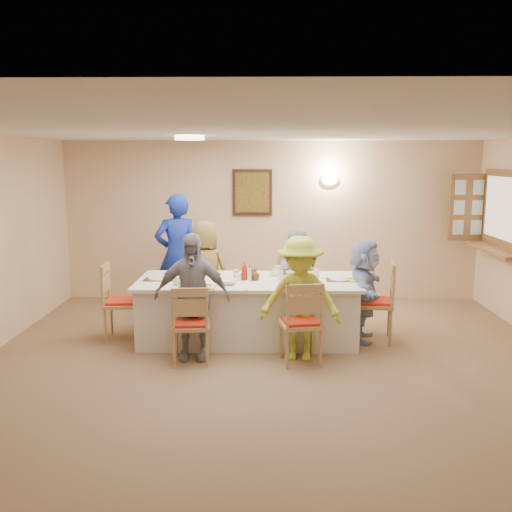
{
  "coord_description": "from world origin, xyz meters",
  "views": [
    {
      "loc": [
        -0.07,
        -5.46,
        2.24
      ],
      "look_at": [
        -0.2,
        1.4,
        1.05
      ],
      "focal_mm": 40.0,
      "sensor_mm": 36.0,
      "label": 1
    }
  ],
  "objects_px": {
    "chair_front_left": "(191,323)",
    "diner_front_left": "(192,296)",
    "chair_left_end": "(123,301)",
    "diner_back_right": "(294,277)",
    "caregiver": "(177,255)",
    "chair_back_right": "(294,290)",
    "chair_front_right": "(300,321)",
    "dining_table": "(248,310)",
    "chair_right_end": "(374,301)",
    "serving_hatch": "(506,212)",
    "chair_back_left": "(206,290)",
    "diner_front_right": "(300,299)",
    "condiment_ketchup": "(244,271)",
    "diner_back_left": "(205,273)",
    "diner_right_end": "(364,291)"
  },
  "relations": [
    {
      "from": "chair_front_left",
      "to": "diner_front_left",
      "type": "distance_m",
      "value": 0.3
    },
    {
      "from": "chair_left_end",
      "to": "diner_front_left",
      "type": "distance_m",
      "value": 1.19
    },
    {
      "from": "diner_front_left",
      "to": "diner_back_right",
      "type": "bearing_deg",
      "value": 48.13
    },
    {
      "from": "caregiver",
      "to": "chair_back_right",
      "type": "bearing_deg",
      "value": 145.37
    },
    {
      "from": "chair_front_right",
      "to": "chair_left_end",
      "type": "xyz_separation_m",
      "value": [
        -2.15,
        0.8,
        0.01
      ]
    },
    {
      "from": "diner_back_right",
      "to": "chair_front_right",
      "type": "bearing_deg",
      "value": 101.51
    },
    {
      "from": "chair_front_left",
      "to": "diner_back_right",
      "type": "xyz_separation_m",
      "value": [
        1.2,
        1.48,
        0.21
      ]
    },
    {
      "from": "dining_table",
      "to": "chair_front_left",
      "type": "bearing_deg",
      "value": -126.87
    },
    {
      "from": "caregiver",
      "to": "diner_back_right",
      "type": "bearing_deg",
      "value": 141.45
    },
    {
      "from": "chair_back_right",
      "to": "chair_front_left",
      "type": "bearing_deg",
      "value": -133.63
    },
    {
      "from": "chair_right_end",
      "to": "chair_front_left",
      "type": "bearing_deg",
      "value": -60.2
    },
    {
      "from": "chair_front_right",
      "to": "caregiver",
      "type": "height_order",
      "value": "caregiver"
    },
    {
      "from": "serving_hatch",
      "to": "chair_right_end",
      "type": "xyz_separation_m",
      "value": [
        -1.96,
        -1.04,
        -1.0
      ]
    },
    {
      "from": "serving_hatch",
      "to": "diner_front_left",
      "type": "relative_size",
      "value": 1.05
    },
    {
      "from": "chair_back_left",
      "to": "chair_right_end",
      "type": "relative_size",
      "value": 0.9
    },
    {
      "from": "chair_back_right",
      "to": "chair_right_end",
      "type": "bearing_deg",
      "value": -46.86
    },
    {
      "from": "chair_right_end",
      "to": "diner_front_right",
      "type": "distance_m",
      "value": 1.19
    },
    {
      "from": "dining_table",
      "to": "chair_left_end",
      "type": "xyz_separation_m",
      "value": [
        -1.55,
        0.0,
        0.1
      ]
    },
    {
      "from": "diner_back_right",
      "to": "diner_front_left",
      "type": "bearing_deg",
      "value": 60.09
    },
    {
      "from": "chair_front_right",
      "to": "condiment_ketchup",
      "type": "height_order",
      "value": "condiment_ketchup"
    },
    {
      "from": "diner_back_left",
      "to": "caregiver",
      "type": "height_order",
      "value": "caregiver"
    },
    {
      "from": "chair_back_left",
      "to": "chair_front_right",
      "type": "relative_size",
      "value": 0.95
    },
    {
      "from": "diner_front_right",
      "to": "diner_right_end",
      "type": "distance_m",
      "value": 1.07
    },
    {
      "from": "caregiver",
      "to": "condiment_ketchup",
      "type": "xyz_separation_m",
      "value": [
        1.01,
        -1.15,
        0.0
      ]
    },
    {
      "from": "serving_hatch",
      "to": "diner_back_left",
      "type": "bearing_deg",
      "value": -175.04
    },
    {
      "from": "chair_left_end",
      "to": "condiment_ketchup",
      "type": "relative_size",
      "value": 4.33
    },
    {
      "from": "chair_back_right",
      "to": "diner_front_right",
      "type": "xyz_separation_m",
      "value": [
        0.0,
        -1.48,
        0.25
      ]
    },
    {
      "from": "chair_right_end",
      "to": "diner_back_left",
      "type": "xyz_separation_m",
      "value": [
        -2.15,
        0.68,
        0.21
      ]
    },
    {
      "from": "diner_front_right",
      "to": "diner_right_end",
      "type": "height_order",
      "value": "diner_front_right"
    },
    {
      "from": "diner_back_left",
      "to": "chair_front_left",
      "type": "bearing_deg",
      "value": 101.45
    },
    {
      "from": "chair_front_left",
      "to": "diner_front_left",
      "type": "height_order",
      "value": "diner_front_left"
    },
    {
      "from": "chair_left_end",
      "to": "diner_back_right",
      "type": "relative_size",
      "value": 0.74
    },
    {
      "from": "chair_back_right",
      "to": "diner_front_left",
      "type": "distance_m",
      "value": 1.92
    },
    {
      "from": "chair_right_end",
      "to": "diner_right_end",
      "type": "bearing_deg",
      "value": -80.61
    },
    {
      "from": "diner_right_end",
      "to": "diner_back_right",
      "type": "bearing_deg",
      "value": 61.9
    },
    {
      "from": "chair_front_left",
      "to": "condiment_ketchup",
      "type": "relative_size",
      "value": 4.01
    },
    {
      "from": "diner_back_right",
      "to": "condiment_ketchup",
      "type": "height_order",
      "value": "diner_back_right"
    },
    {
      "from": "chair_right_end",
      "to": "caregiver",
      "type": "xyz_separation_m",
      "value": [
        -2.6,
        1.15,
        0.37
      ]
    },
    {
      "from": "dining_table",
      "to": "diner_back_right",
      "type": "height_order",
      "value": "diner_back_right"
    },
    {
      "from": "chair_back_right",
      "to": "diner_right_end",
      "type": "bearing_deg",
      "value": -51.05
    },
    {
      "from": "diner_back_left",
      "to": "condiment_ketchup",
      "type": "height_order",
      "value": "diner_back_left"
    },
    {
      "from": "chair_right_end",
      "to": "condiment_ketchup",
      "type": "xyz_separation_m",
      "value": [
        -1.59,
        -0.0,
        0.37
      ]
    },
    {
      "from": "diner_front_right",
      "to": "diner_right_end",
      "type": "relative_size",
      "value": 1.1
    },
    {
      "from": "chair_back_left",
      "to": "diner_front_right",
      "type": "distance_m",
      "value": 1.92
    },
    {
      "from": "chair_front_left",
      "to": "chair_front_right",
      "type": "xyz_separation_m",
      "value": [
        1.2,
        0.0,
        0.02
      ]
    },
    {
      "from": "dining_table",
      "to": "chair_front_right",
      "type": "xyz_separation_m",
      "value": [
        0.6,
        -0.8,
        0.09
      ]
    },
    {
      "from": "serving_hatch",
      "to": "chair_back_left",
      "type": "bearing_deg",
      "value": -176.7
    },
    {
      "from": "chair_back_left",
      "to": "diner_front_right",
      "type": "height_order",
      "value": "diner_front_right"
    },
    {
      "from": "chair_right_end",
      "to": "diner_right_end",
      "type": "height_order",
      "value": "diner_right_end"
    },
    {
      "from": "chair_front_left",
      "to": "diner_front_right",
      "type": "height_order",
      "value": "diner_front_right"
    }
  ]
}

